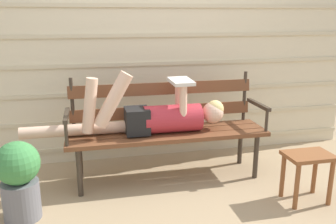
% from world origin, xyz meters
% --- Properties ---
extents(ground_plane, '(12.00, 12.00, 0.00)m').
position_xyz_m(ground_plane, '(0.00, 0.00, 0.00)').
color(ground_plane, tan).
extents(house_siding, '(4.25, 0.08, 2.47)m').
position_xyz_m(house_siding, '(0.00, 0.67, 1.23)').
color(house_siding, beige).
rests_on(house_siding, ground).
extents(park_bench, '(1.74, 0.45, 0.91)m').
position_xyz_m(park_bench, '(0.00, 0.14, 0.49)').
color(park_bench, brown).
rests_on(park_bench, ground).
extents(reclining_person, '(1.73, 0.26, 0.56)m').
position_xyz_m(reclining_person, '(-0.12, 0.07, 0.59)').
color(reclining_person, '#B72D38').
extents(footstool, '(0.36, 0.25, 0.39)m').
position_xyz_m(footstool, '(0.96, -0.57, 0.30)').
color(footstool, brown).
rests_on(footstool, ground).
extents(potted_plant, '(0.31, 0.31, 0.58)m').
position_xyz_m(potted_plant, '(-1.17, -0.35, 0.32)').
color(potted_plant, slate).
rests_on(potted_plant, ground).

